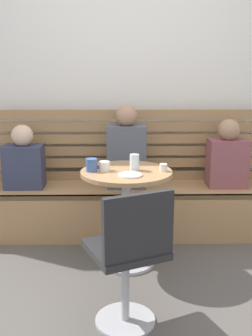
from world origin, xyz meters
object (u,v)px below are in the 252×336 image
(white_chair, at_px, (130,254))
(plate_small, at_px, (130,175))
(person_adult, at_px, (126,151))
(person_child_left, at_px, (24,161))
(cup_ceramic_white, at_px, (104,166))
(cafe_table, at_px, (126,199))
(person_child_middle, at_px, (227,157))
(booth_bench, at_px, (125,210))
(phone_on_table, at_px, (95,167))
(cup_glass_tall, at_px, (134,162))
(cup_espresso_small, at_px, (163,167))
(cup_mug_blue, at_px, (92,165))

(white_chair, bearing_deg, plate_small, 88.39)
(white_chair, height_order, person_adult, person_adult)
(person_child_left, relative_size, cup_ceramic_white, 7.03)
(cafe_table, xyz_separation_m, person_child_left, (-0.89, 0.59, 0.17))
(person_adult, xyz_separation_m, person_child_middle, (0.90, 0.00, -0.06))
(booth_bench, relative_size, person_child_middle, 4.45)
(white_chair, xyz_separation_m, phone_on_table, (-0.24, 0.92, 0.28))
(person_child_middle, bearing_deg, cup_glass_tall, -145.66)
(person_adult, bearing_deg, person_child_middle, 0.12)
(cafe_table, height_order, plate_small, plate_small)
(booth_bench, distance_m, phone_on_table, 0.74)
(white_chair, height_order, person_child_middle, person_child_middle)
(booth_bench, bearing_deg, cup_ceramic_white, -105.71)
(person_adult, distance_m, cup_espresso_small, 0.66)
(white_chair, height_order, cup_glass_tall, cup_glass_tall)
(booth_bench, height_order, person_adult, person_adult)
(person_child_left, height_order, cup_glass_tall, person_child_left)
(cup_glass_tall, xyz_separation_m, plate_small, (-0.04, -0.16, -0.05))
(person_child_left, height_order, cup_mug_blue, person_child_left)
(person_child_left, distance_m, person_child_middle, 1.80)
(cup_mug_blue, bearing_deg, person_child_middle, 27.58)
(person_child_left, distance_m, cup_glass_tall, 1.12)
(person_child_middle, bearing_deg, person_child_left, -179.69)
(cup_mug_blue, bearing_deg, plate_small, -25.34)
(person_adult, xyz_separation_m, cup_espresso_small, (0.26, -0.61, -0.00))
(person_adult, bearing_deg, plate_small, -88.87)
(cup_espresso_small, xyz_separation_m, plate_small, (-0.25, -0.13, -0.02))
(phone_on_table, bearing_deg, person_child_middle, -27.78)
(white_chair, relative_size, cup_mug_blue, 8.95)
(cup_ceramic_white, bearing_deg, plate_small, -38.62)
(white_chair, height_order, person_child_left, person_child_left)
(cafe_table, bearing_deg, cup_mug_blue, -177.26)
(cup_ceramic_white, distance_m, plate_small, 0.24)
(white_chair, relative_size, phone_on_table, 6.07)
(cafe_table, relative_size, person_child_left, 1.32)
(plate_small, bearing_deg, person_adult, 91.13)
(cup_glass_tall, distance_m, phone_on_table, 0.31)
(booth_bench, xyz_separation_m, cup_espresso_small, (0.27, -0.60, 0.55))
(person_child_middle, bearing_deg, plate_small, -140.08)
(cup_espresso_small, xyz_separation_m, cup_ceramic_white, (-0.43, 0.02, 0.01))
(person_adult, bearing_deg, booth_bench, -125.43)
(booth_bench, bearing_deg, cup_mug_blue, -113.29)
(person_adult, height_order, person_child_left, person_adult)
(cafe_table, relative_size, cup_ceramic_white, 9.25)
(booth_bench, relative_size, person_child_left, 4.80)
(person_adult, xyz_separation_m, person_child_left, (-0.90, -0.01, -0.08))
(booth_bench, distance_m, white_chair, 1.41)
(person_child_middle, relative_size, phone_on_table, 4.33)
(cafe_table, height_order, cup_glass_tall, cup_glass_tall)
(person_adult, bearing_deg, person_child_left, -179.51)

